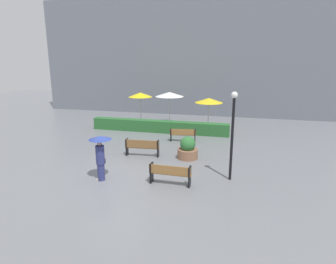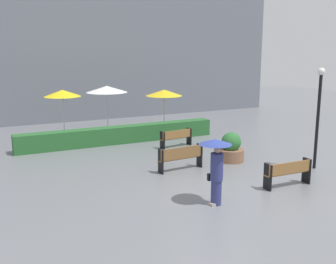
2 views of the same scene
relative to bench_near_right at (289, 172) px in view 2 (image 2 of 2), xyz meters
name	(u,v)px [view 2 (image 2 of 2)]	position (x,y,z in m)	size (l,w,h in m)	color
ground_plane	(218,196)	(-2.65, 0.29, -0.53)	(60.00, 60.00, 0.00)	slate
bench_near_right	(289,172)	(0.00, 0.00, 0.00)	(1.81, 0.41, 0.89)	olive
bench_back_row	(176,137)	(-0.80, 6.74, -0.04)	(1.70, 0.57, 0.83)	olive
bench_mid_center	(181,156)	(-2.38, 3.28, 0.03)	(1.90, 0.47, 0.93)	brown
pedestrian_with_umbrella	(216,162)	(-3.07, -0.23, 0.78)	(0.99, 0.99, 2.00)	navy
planter_pot	(231,149)	(0.11, 3.53, -0.01)	(1.10, 1.10, 1.22)	brown
lamp_post	(319,108)	(2.46, 1.20, 1.87)	(0.28, 0.28, 3.92)	black
patio_umbrella_yellow	(62,93)	(-5.20, 11.11, 1.83)	(1.89, 1.89, 2.54)	silver
patio_umbrella_white	(107,89)	(-2.79, 11.17, 1.93)	(2.23, 2.23, 2.64)	silver
patio_umbrella_yellow_far	(164,93)	(0.38, 10.58, 1.64)	(2.07, 2.07, 2.36)	silver
hedge_strip	(120,135)	(-2.96, 8.69, -0.11)	(10.07, 0.70, 0.84)	#28602D
building_facade	(83,38)	(-2.65, 16.29, 4.80)	(28.00, 1.20, 10.67)	slate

